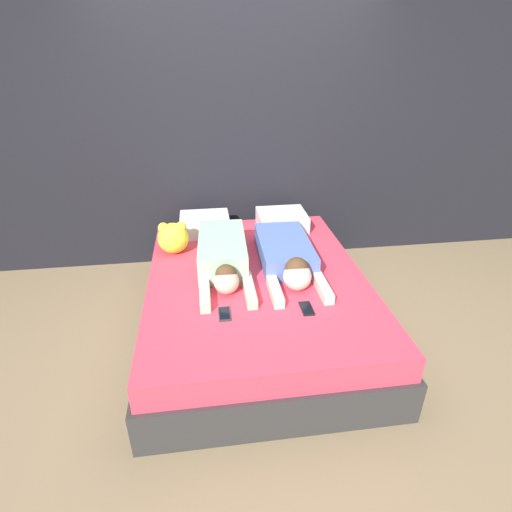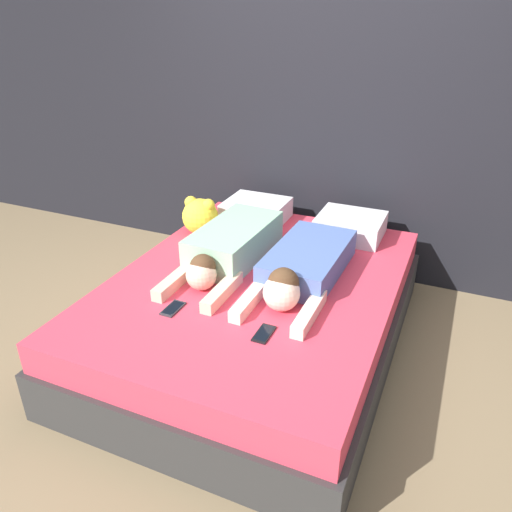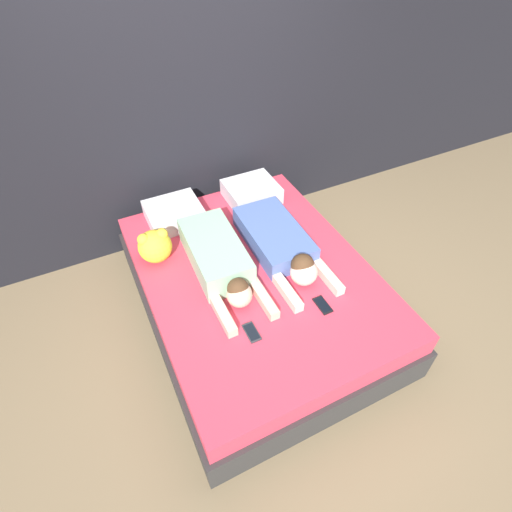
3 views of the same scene
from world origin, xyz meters
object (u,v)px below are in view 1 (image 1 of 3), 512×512
Objects in this scene: person_left at (223,256)px; cell_phone_left at (224,314)px; person_right at (287,256)px; cell_phone_right at (307,308)px; pillow_head_right at (282,220)px; plush_toy at (173,237)px; bed at (256,300)px; pillow_head_left at (205,224)px.

cell_phone_left is (-0.03, -0.62, -0.10)m from person_left.
cell_phone_right is at bearing -89.34° from person_right.
cell_phone_left is at bearing -93.17° from person_left.
pillow_head_right is 0.75m from person_right.
pillow_head_right is 1.67× the size of plush_toy.
person_left is at bearing 86.83° from cell_phone_left.
person_right is at bearing 18.83° from bed.
pillow_head_left is 1.00× the size of pillow_head_right.
bed is 0.43m from person_right.
pillow_head_left is 1.48m from cell_phone_right.
plush_toy reaches higher than cell_phone_right.
bed is at bearing -113.52° from pillow_head_right.
pillow_head_left is 0.73m from pillow_head_right.
cell_phone_right is at bearing -47.00° from plush_toy.
person_right is (-0.10, -0.75, 0.01)m from pillow_head_right.
pillow_head_left is at bearing 113.52° from bed.
person_left is at bearing 175.86° from person_right.
pillow_head_right is at bearing 85.85° from cell_phone_right.
pillow_head_left is at bearing 99.81° from person_left.
pillow_head_right is at bearing 49.64° from person_left.
person_right is at bearing -4.14° from person_left.
plush_toy reaches higher than person_left.
cell_phone_right is at bearing -1.59° from cell_phone_left.
cell_phone_right is (0.01, -0.60, -0.08)m from person_right.
pillow_head_right is 0.93m from person_left.
person_right is 0.96m from plush_toy.
plush_toy reaches higher than person_right.
pillow_head_left is 0.47m from plush_toy.
bed is 0.44m from person_left.
pillow_head_right is 0.43× the size of person_left.
cell_phone_left is at bearing -86.19° from pillow_head_left.
pillow_head_left is at bearing 55.22° from plush_toy.
pillow_head_right is 0.42× the size of person_right.
person_left is 0.50m from person_right.
person_right is 0.79m from cell_phone_left.
cell_phone_left and cell_phone_right have the same top height.
pillow_head_left is (-0.36, 0.83, 0.32)m from bed.
bed is 0.62m from cell_phone_left.
cell_phone_right is (0.54, -0.02, 0.00)m from cell_phone_left.
person_right reaches higher than person_left.
pillow_head_right is at bearing 82.04° from person_right.
pillow_head_left is at bearing 180.00° from pillow_head_right.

